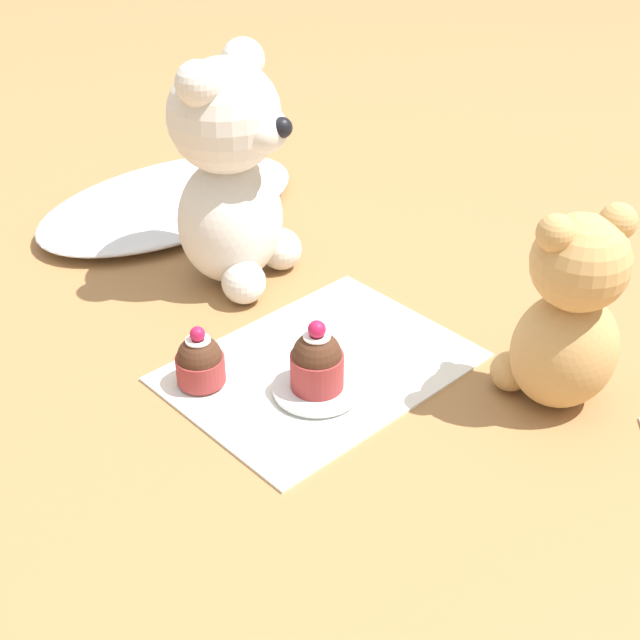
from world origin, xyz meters
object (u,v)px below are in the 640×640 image
at_px(saucer_plate, 317,388).
at_px(cupcake_near_tan_bear, 317,362).
at_px(teddy_bear_cream, 231,173).
at_px(teddy_bear_tan, 568,315).
at_px(cupcake_near_cream_bear, 200,362).

bearing_deg(saucer_plate, cupcake_near_tan_bear, 0.00).
height_order(teddy_bear_cream, saucer_plate, teddy_bear_cream).
xyz_separation_m(teddy_bear_tan, cupcake_near_cream_bear, (-0.23, 0.24, -0.06)).
bearing_deg(teddy_bear_tan, teddy_bear_cream, -55.22).
relative_size(cupcake_near_cream_bear, saucer_plate, 0.72).
xyz_separation_m(teddy_bear_tan, cupcake_near_tan_bear, (-0.16, 0.15, -0.05)).
bearing_deg(teddy_bear_cream, cupcake_near_cream_bear, -157.72).
relative_size(saucer_plate, cupcake_near_tan_bear, 1.16).
distance_m(teddy_bear_tan, cupcake_near_tan_bear, 0.22).
bearing_deg(cupcake_near_cream_bear, teddy_bear_tan, -46.28).
xyz_separation_m(teddy_bear_tan, saucer_plate, (-0.16, 0.15, -0.08)).
height_order(teddy_bear_cream, teddy_bear_tan, teddy_bear_cream).
xyz_separation_m(saucer_plate, cupcake_near_tan_bear, (0.00, 0.00, 0.03)).
bearing_deg(cupcake_near_cream_bear, cupcake_near_tan_bear, -50.75).
distance_m(teddy_bear_cream, saucer_plate, 0.26).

